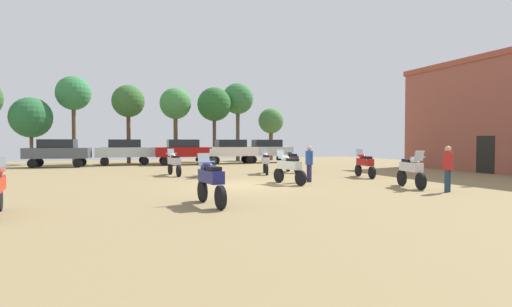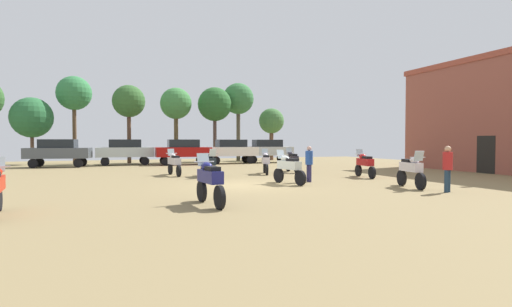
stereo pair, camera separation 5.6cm
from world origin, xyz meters
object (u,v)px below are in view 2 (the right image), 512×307
(car_5, at_px, (231,150))
(motorcycle_6, at_px, (289,167))
(motorcycle_4, at_px, (174,162))
(car_3, at_px, (125,150))
(motorcycle_2, at_px, (210,180))
(tree_7, at_px, (215,105))
(person_2, at_px, (448,165))
(tree_8, at_px, (32,118))
(car_4, at_px, (183,150))
(motorcycle_7, at_px, (292,160))
(car_2, at_px, (58,151))
(motorcycle_1, at_px, (209,163))
(car_1, at_px, (267,149))
(tree_4, at_px, (176,104))
(tree_6, at_px, (129,102))
(motorcycle_8, at_px, (411,170))
(motorcycle_9, at_px, (365,164))
(tree_1, at_px, (74,94))
(tree_3, at_px, (238,100))
(tree_9, at_px, (271,122))
(person_1, at_px, (309,161))

(car_5, bearing_deg, motorcycle_6, 173.71)
(motorcycle_4, relative_size, car_3, 0.52)
(motorcycle_2, relative_size, tree_7, 0.33)
(person_2, bearing_deg, tree_8, -75.04)
(car_4, bearing_deg, person_2, -161.91)
(motorcycle_7, relative_size, car_2, 0.49)
(motorcycle_1, bearing_deg, tree_8, -61.31)
(car_1, height_order, tree_8, tree_8)
(car_3, xyz_separation_m, person_2, (10.33, -21.66, -0.19))
(car_2, height_order, tree_4, tree_4)
(tree_6, bearing_deg, tree_7, -1.04)
(car_2, bearing_deg, car_1, -80.94)
(motorcycle_4, relative_size, car_2, 0.50)
(motorcycle_8, bearing_deg, car_3, -49.60)
(motorcycle_2, distance_m, car_1, 23.38)
(motorcycle_9, bearing_deg, motorcycle_8, -93.95)
(car_5, relative_size, tree_1, 0.59)
(motorcycle_7, height_order, tree_8, tree_8)
(tree_6, distance_m, tree_8, 7.50)
(tree_8, bearing_deg, tree_6, -3.12)
(person_2, bearing_deg, tree_6, -87.80)
(motorcycle_8, height_order, tree_4, tree_4)
(motorcycle_7, bearing_deg, tree_4, 115.12)
(motorcycle_4, relative_size, motorcycle_9, 1.05)
(car_3, bearing_deg, tree_3, -71.85)
(car_4, bearing_deg, tree_9, -61.43)
(motorcycle_6, distance_m, tree_7, 20.23)
(motorcycle_1, relative_size, person_2, 1.36)
(car_3, distance_m, tree_7, 9.24)
(person_2, relative_size, tree_9, 0.33)
(motorcycle_6, height_order, car_5, car_5)
(tree_9, bearing_deg, tree_7, -169.72)
(car_3, relative_size, tree_9, 0.84)
(tree_6, xyz_separation_m, tree_8, (-7.35, 0.40, -1.46))
(car_2, bearing_deg, tree_3, -66.10)
(car_5, height_order, person_2, car_5)
(motorcycle_2, height_order, motorcycle_8, motorcycle_2)
(tree_7, bearing_deg, car_3, -162.01)
(tree_6, bearing_deg, car_1, -15.78)
(motorcycle_9, distance_m, person_1, 3.96)
(motorcycle_7, height_order, car_5, car_5)
(motorcycle_6, relative_size, tree_9, 0.42)
(motorcycle_2, height_order, tree_7, tree_7)
(motorcycle_9, xyz_separation_m, car_2, (-15.74, 14.53, 0.46))
(tree_4, bearing_deg, motorcycle_9, -70.28)
(motorcycle_4, distance_m, person_2, 13.43)
(car_3, bearing_deg, tree_1, 43.59)
(motorcycle_7, relative_size, tree_9, 0.43)
(motorcycle_1, height_order, motorcycle_8, motorcycle_8)
(car_2, xyz_separation_m, tree_1, (0.71, 5.07, 4.67))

